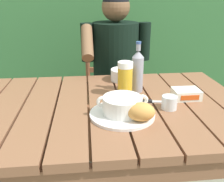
{
  "coord_description": "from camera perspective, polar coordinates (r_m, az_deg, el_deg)",
  "views": [
    {
      "loc": [
        -0.07,
        -1.03,
        1.23
      ],
      "look_at": [
        0.03,
        -0.03,
        0.83
      ],
      "focal_mm": 39.73,
      "sensor_mm": 36.0,
      "label": 1
    }
  ],
  "objects": [
    {
      "name": "serving_plate",
      "position": [
        1.03,
        2.37,
        -5.3
      ],
      "size": [
        0.27,
        0.27,
        0.01
      ],
      "color": "white",
      "rests_on": "dining_table"
    },
    {
      "name": "beer_glass",
      "position": [
        1.2,
        3.02,
        2.83
      ],
      "size": [
        0.07,
        0.07,
        0.17
      ],
      "color": "gold",
      "rests_on": "dining_table"
    },
    {
      "name": "table_knife",
      "position": [
        1.16,
        9.05,
        -2.38
      ],
      "size": [
        0.15,
        0.04,
        0.01
      ],
      "color": "silver",
      "rests_on": "dining_table"
    },
    {
      "name": "chair_near_diner",
      "position": [
        2.04,
        0.25,
        -0.22
      ],
      "size": [
        0.44,
        0.45,
        0.93
      ],
      "color": "brown",
      "rests_on": "ground_plane"
    },
    {
      "name": "beer_bottle",
      "position": [
        1.25,
        5.89,
        4.68
      ],
      "size": [
        0.06,
        0.06,
        0.26
      ],
      "color": "gray",
      "rests_on": "dining_table"
    },
    {
      "name": "dining_table",
      "position": [
        1.18,
        -1.69,
        -7.19
      ],
      "size": [
        1.32,
        0.84,
        0.76
      ],
      "color": "brown",
      "rests_on": "ground_plane"
    },
    {
      "name": "water_glass_small",
      "position": [
        1.1,
        13.06,
        -2.59
      ],
      "size": [
        0.07,
        0.07,
        0.06
      ],
      "color": "silver",
      "rests_on": "dining_table"
    },
    {
      "name": "soup_bowl",
      "position": [
        1.01,
        2.41,
        -3.15
      ],
      "size": [
        0.21,
        0.16,
        0.08
      ],
      "color": "white",
      "rests_on": "serving_plate"
    },
    {
      "name": "bread_roll",
      "position": [
        0.96,
        6.67,
        -4.77
      ],
      "size": [
        0.12,
        0.1,
        0.07
      ],
      "color": "#CA8D43",
      "rests_on": "serving_plate"
    },
    {
      "name": "person_eating",
      "position": [
        1.77,
        0.87,
        5.45
      ],
      "size": [
        0.48,
        0.47,
        1.25
      ],
      "color": "black",
      "rests_on": "ground_plane"
    },
    {
      "name": "butter_tub",
      "position": [
        1.23,
        16.7,
        -0.63
      ],
      "size": [
        0.12,
        0.1,
        0.05
      ],
      "color": "white",
      "rests_on": "dining_table"
    },
    {
      "name": "diner_bowl",
      "position": [
        1.43,
        2.63,
        3.76
      ],
      "size": [
        0.14,
        0.14,
        0.06
      ],
      "color": "white",
      "rests_on": "dining_table"
    }
  ]
}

